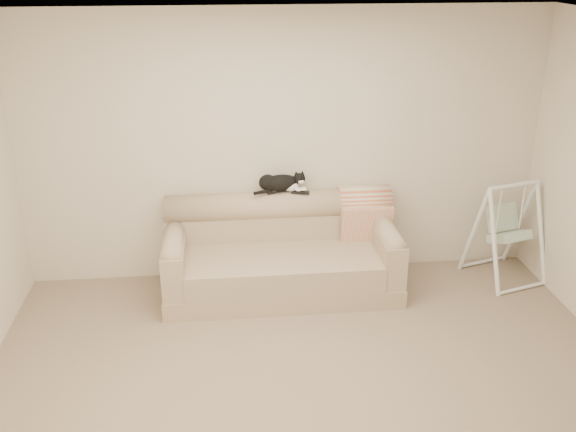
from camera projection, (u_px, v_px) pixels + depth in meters
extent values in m
plane|color=#7C6C5A|center=(313.00, 392.00, 4.78)|extent=(5.00, 5.00, 0.00)
cube|color=beige|center=(285.00, 147.00, 6.11)|extent=(5.00, 0.04, 2.60)
cube|color=white|center=(319.00, 33.00, 3.78)|extent=(5.00, 4.00, 0.02)
cube|color=#A1846E|center=(282.00, 283.00, 6.14)|extent=(2.20, 0.90, 0.18)
cube|color=#A1846E|center=(283.00, 269.00, 5.95)|extent=(1.80, 0.68, 0.24)
cube|color=#A1846E|center=(278.00, 236.00, 6.32)|extent=(2.20, 0.22, 0.50)
cylinder|color=#A1846E|center=(278.00, 206.00, 6.19)|extent=(2.16, 0.28, 0.28)
cube|color=#A1846E|center=(175.00, 260.00, 5.92)|extent=(0.20, 0.88, 0.42)
cylinder|color=#A1846E|center=(174.00, 240.00, 5.84)|extent=(0.18, 0.84, 0.18)
cube|color=#A1846E|center=(385.00, 250.00, 6.12)|extent=(0.20, 0.88, 0.42)
cylinder|color=#A1846E|center=(386.00, 230.00, 6.04)|extent=(0.18, 0.84, 0.18)
cube|color=black|center=(276.00, 191.00, 6.13)|extent=(0.19, 0.11, 0.02)
cube|color=gray|center=(276.00, 190.00, 6.12)|extent=(0.11, 0.07, 0.01)
cube|color=black|center=(301.00, 192.00, 6.11)|extent=(0.18, 0.08, 0.02)
ellipsoid|color=black|center=(281.00, 183.00, 6.10)|extent=(0.38, 0.21, 0.15)
ellipsoid|color=black|center=(268.00, 182.00, 6.08)|extent=(0.18, 0.17, 0.15)
ellipsoid|color=white|center=(291.00, 186.00, 6.11)|extent=(0.15, 0.11, 0.11)
ellipsoid|color=black|center=(299.00, 178.00, 6.08)|extent=(0.12, 0.13, 0.11)
ellipsoid|color=white|center=(301.00, 182.00, 6.05)|extent=(0.06, 0.05, 0.04)
sphere|color=#BF7272|center=(302.00, 182.00, 6.03)|extent=(0.01, 0.01, 0.01)
cone|color=black|center=(296.00, 173.00, 6.07)|extent=(0.06, 0.06, 0.05)
cone|color=black|center=(302.00, 173.00, 6.08)|extent=(0.05, 0.06, 0.05)
sphere|color=#A89018|center=(298.00, 179.00, 6.04)|extent=(0.02, 0.02, 0.02)
sphere|color=#A89018|center=(303.00, 179.00, 6.05)|extent=(0.02, 0.02, 0.02)
ellipsoid|color=white|center=(298.00, 189.00, 6.09)|extent=(0.07, 0.09, 0.03)
ellipsoid|color=white|center=(303.00, 189.00, 6.10)|extent=(0.07, 0.09, 0.03)
cylinder|color=black|center=(263.00, 192.00, 6.04)|extent=(0.19, 0.12, 0.03)
cylinder|color=#D05F3F|center=(364.00, 202.00, 6.27)|extent=(0.50, 0.33, 0.33)
cube|color=#D05F3F|center=(367.00, 228.00, 6.20)|extent=(0.50, 0.09, 0.42)
cylinder|color=white|center=(494.00, 243.00, 6.04)|extent=(0.14, 0.34, 0.99)
cylinder|color=white|center=(474.00, 231.00, 6.30)|extent=(0.14, 0.34, 0.99)
cylinder|color=white|center=(541.00, 234.00, 6.24)|extent=(0.14, 0.34, 0.99)
cylinder|color=white|center=(519.00, 222.00, 6.50)|extent=(0.14, 0.34, 0.99)
cylinder|color=white|center=(514.00, 185.00, 6.08)|extent=(0.55, 0.20, 0.04)
cylinder|color=white|center=(522.00, 288.00, 6.19)|extent=(0.55, 0.19, 0.03)
cylinder|color=white|center=(482.00, 262.00, 6.71)|extent=(0.55, 0.19, 0.03)
cube|color=white|center=(509.00, 237.00, 6.25)|extent=(0.39, 0.37, 0.19)
cube|color=white|center=(502.00, 217.00, 6.31)|extent=(0.35, 0.23, 0.26)
cylinder|color=white|center=(499.00, 210.00, 6.12)|extent=(0.02, 0.02, 0.47)
cylinder|color=white|center=(522.00, 206.00, 6.22)|extent=(0.02, 0.02, 0.47)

